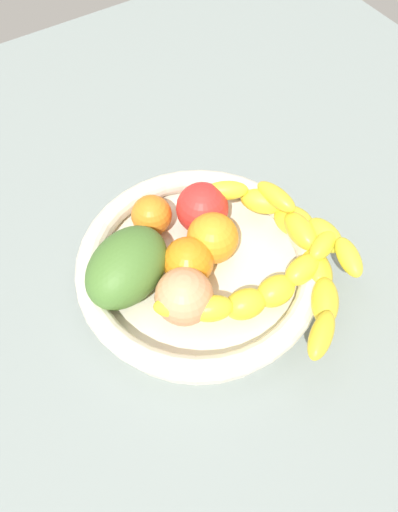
% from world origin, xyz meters
% --- Properties ---
extents(kitchen_counter, '(1.20, 1.20, 0.03)m').
position_xyz_m(kitchen_counter, '(0.00, 0.00, 0.01)').
color(kitchen_counter, gray).
rests_on(kitchen_counter, ground).
extents(fruit_bowl, '(0.29, 0.29, 0.05)m').
position_xyz_m(fruit_bowl, '(0.00, 0.00, 0.06)').
color(fruit_bowl, beige).
rests_on(fruit_bowl, kitchen_counter).
extents(banana_draped_left, '(0.24, 0.08, 0.05)m').
position_xyz_m(banana_draped_left, '(0.03, -0.07, 0.08)').
color(banana_draped_left, yellow).
rests_on(banana_draped_left, fruit_bowl).
extents(banana_draped_right, '(0.12, 0.23, 0.06)m').
position_xyz_m(banana_draped_right, '(0.10, -0.08, 0.08)').
color(banana_draped_right, yellow).
rests_on(banana_draped_right, fruit_bowl).
extents(banana_arching_top, '(0.11, 0.21, 0.06)m').
position_xyz_m(banana_arching_top, '(0.12, -0.02, 0.08)').
color(banana_arching_top, yellow).
rests_on(banana_arching_top, fruit_bowl).
extents(orange_front, '(0.05, 0.05, 0.05)m').
position_xyz_m(orange_front, '(-0.02, 0.09, 0.08)').
color(orange_front, orange).
rests_on(orange_front, fruit_bowl).
extents(orange_mid_left, '(0.06, 0.06, 0.06)m').
position_xyz_m(orange_mid_left, '(-0.01, 0.00, 0.08)').
color(orange_mid_left, orange).
rests_on(orange_mid_left, fruit_bowl).
extents(orange_mid_right, '(0.06, 0.06, 0.06)m').
position_xyz_m(orange_mid_right, '(0.03, 0.01, 0.08)').
color(orange_mid_right, orange).
rests_on(orange_mid_right, fruit_bowl).
extents(peach_blush, '(0.07, 0.07, 0.07)m').
position_xyz_m(peach_blush, '(-0.04, -0.04, 0.08)').
color(peach_blush, '#EF9969').
rests_on(peach_blush, fruit_bowl).
extents(mango_green, '(0.14, 0.12, 0.07)m').
position_xyz_m(mango_green, '(-0.08, 0.03, 0.09)').
color(mango_green, '#4C7A32').
rests_on(mango_green, fruit_bowl).
extents(tomato_red, '(0.06, 0.06, 0.06)m').
position_xyz_m(tomato_red, '(0.04, 0.06, 0.08)').
color(tomato_red, red).
rests_on(tomato_red, fruit_bowl).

